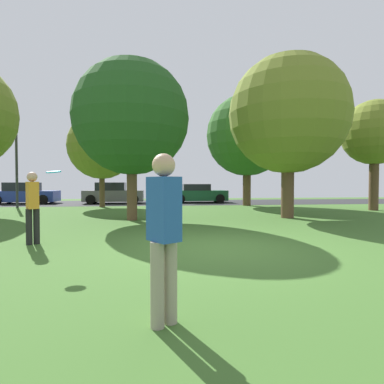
{
  "coord_description": "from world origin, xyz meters",
  "views": [
    {
      "loc": [
        -1.41,
        -6.68,
        1.44
      ],
      "look_at": [
        0.0,
        5.46,
        1.08
      ],
      "focal_mm": 28.85,
      "sensor_mm": 36.0,
      "label": 1
    }
  ],
  "objects_px": {
    "parked_car_blue": "(25,194)",
    "maple_tree_far": "(288,115)",
    "frisbee_disc": "(54,172)",
    "birch_tree_lone": "(247,135)",
    "oak_tree_center": "(375,133)",
    "maple_tree_near": "(132,118)",
    "parked_car_grey": "(113,194)",
    "street_lamp_post": "(17,169)",
    "person_thrower": "(164,230)",
    "parked_car_green": "(198,194)",
    "person_catcher": "(33,204)",
    "oak_tree_right": "(102,146)"
  },
  "relations": [
    {
      "from": "parked_car_blue",
      "to": "maple_tree_far",
      "type": "bearing_deg",
      "value": -36.01
    },
    {
      "from": "frisbee_disc",
      "to": "birch_tree_lone",
      "type": "bearing_deg",
      "value": 59.32
    },
    {
      "from": "maple_tree_far",
      "to": "oak_tree_center",
      "type": "xyz_separation_m",
      "value": [
        6.01,
        2.85,
        -0.19
      ]
    },
    {
      "from": "birch_tree_lone",
      "to": "maple_tree_near",
      "type": "height_order",
      "value": "birch_tree_lone"
    },
    {
      "from": "maple_tree_far",
      "to": "parked_car_grey",
      "type": "bearing_deg",
      "value": 129.62
    },
    {
      "from": "parked_car_blue",
      "to": "street_lamp_post",
      "type": "relative_size",
      "value": 0.93
    },
    {
      "from": "maple_tree_far",
      "to": "person_thrower",
      "type": "distance_m",
      "value": 11.03
    },
    {
      "from": "birch_tree_lone",
      "to": "street_lamp_post",
      "type": "xyz_separation_m",
      "value": [
        -13.77,
        -0.26,
        -2.21
      ]
    },
    {
      "from": "maple_tree_far",
      "to": "parked_car_green",
      "type": "bearing_deg",
      "value": 102.42
    },
    {
      "from": "person_catcher",
      "to": "parked_car_grey",
      "type": "xyz_separation_m",
      "value": [
        -0.14,
        14.77,
        -0.27
      ]
    },
    {
      "from": "oak_tree_center",
      "to": "parked_car_grey",
      "type": "xyz_separation_m",
      "value": [
        -14.42,
        7.31,
        -3.38
      ]
    },
    {
      "from": "maple_tree_near",
      "to": "person_thrower",
      "type": "distance_m",
      "value": 9.56
    },
    {
      "from": "parked_car_grey",
      "to": "parked_car_green",
      "type": "relative_size",
      "value": 1.01
    },
    {
      "from": "maple_tree_far",
      "to": "frisbee_disc",
      "type": "distance_m",
      "value": 9.84
    },
    {
      "from": "parked_car_grey",
      "to": "person_catcher",
      "type": "bearing_deg",
      "value": -89.45
    },
    {
      "from": "maple_tree_near",
      "to": "parked_car_green",
      "type": "relative_size",
      "value": 1.52
    },
    {
      "from": "parked_car_grey",
      "to": "parked_car_green",
      "type": "bearing_deg",
      "value": 2.6
    },
    {
      "from": "oak_tree_right",
      "to": "maple_tree_near",
      "type": "height_order",
      "value": "maple_tree_near"
    },
    {
      "from": "person_thrower",
      "to": "frisbee_disc",
      "type": "relative_size",
      "value": 4.67
    },
    {
      "from": "person_catcher",
      "to": "street_lamp_post",
      "type": "xyz_separation_m",
      "value": [
        -5.13,
        11.31,
        1.31
      ]
    },
    {
      "from": "oak_tree_center",
      "to": "parked_car_blue",
      "type": "distance_m",
      "value": 22.19
    },
    {
      "from": "parked_car_grey",
      "to": "parked_car_blue",
      "type": "bearing_deg",
      "value": 176.29
    },
    {
      "from": "oak_tree_center",
      "to": "street_lamp_post",
      "type": "bearing_deg",
      "value": 168.78
    },
    {
      "from": "oak_tree_center",
      "to": "street_lamp_post",
      "type": "relative_size",
      "value": 1.29
    },
    {
      "from": "parked_car_blue",
      "to": "street_lamp_post",
      "type": "distance_m",
      "value": 4.31
    },
    {
      "from": "frisbee_disc",
      "to": "parked_car_green",
      "type": "xyz_separation_m",
      "value": [
        5.04,
        16.46,
        -1.02
      ]
    },
    {
      "from": "person_thrower",
      "to": "person_catcher",
      "type": "height_order",
      "value": "person_thrower"
    },
    {
      "from": "birch_tree_lone",
      "to": "maple_tree_near",
      "type": "bearing_deg",
      "value": -133.57
    },
    {
      "from": "oak_tree_center",
      "to": "parked_car_green",
      "type": "relative_size",
      "value": 1.42
    },
    {
      "from": "person_thrower",
      "to": "oak_tree_center",
      "type": "bearing_deg",
      "value": -76.85
    },
    {
      "from": "maple_tree_near",
      "to": "parked_car_grey",
      "type": "distance_m",
      "value": 10.94
    },
    {
      "from": "birch_tree_lone",
      "to": "parked_car_blue",
      "type": "height_order",
      "value": "birch_tree_lone"
    },
    {
      "from": "oak_tree_center",
      "to": "street_lamp_post",
      "type": "distance_m",
      "value": 19.88
    },
    {
      "from": "maple_tree_near",
      "to": "person_thrower",
      "type": "xyz_separation_m",
      "value": [
        1.01,
        -9.03,
        -3.0
      ]
    },
    {
      "from": "maple_tree_far",
      "to": "oak_tree_center",
      "type": "height_order",
      "value": "maple_tree_far"
    },
    {
      "from": "birch_tree_lone",
      "to": "parked_car_green",
      "type": "height_order",
      "value": "birch_tree_lone"
    },
    {
      "from": "oak_tree_right",
      "to": "parked_car_blue",
      "type": "distance_m",
      "value": 7.64
    },
    {
      "from": "oak_tree_right",
      "to": "parked_car_grey",
      "type": "relative_size",
      "value": 1.37
    },
    {
      "from": "maple_tree_near",
      "to": "parked_car_green",
      "type": "xyz_separation_m",
      "value": [
        4.03,
        10.5,
        -3.33
      ]
    },
    {
      "from": "birch_tree_lone",
      "to": "parked_car_green",
      "type": "bearing_deg",
      "value": 127.45
    },
    {
      "from": "maple_tree_far",
      "to": "parked_car_grey",
      "type": "distance_m",
      "value": 13.67
    },
    {
      "from": "frisbee_disc",
      "to": "person_catcher",
      "type": "bearing_deg",
      "value": 123.36
    },
    {
      "from": "person_thrower",
      "to": "parked_car_green",
      "type": "distance_m",
      "value": 19.77
    },
    {
      "from": "parked_car_grey",
      "to": "street_lamp_post",
      "type": "relative_size",
      "value": 0.92
    },
    {
      "from": "person_catcher",
      "to": "parked_car_blue",
      "type": "xyz_separation_m",
      "value": [
        -6.25,
        15.16,
        -0.27
      ]
    },
    {
      "from": "frisbee_disc",
      "to": "street_lamp_post",
      "type": "bearing_deg",
      "value": 115.48
    },
    {
      "from": "person_catcher",
      "to": "parked_car_blue",
      "type": "distance_m",
      "value": 16.41
    },
    {
      "from": "maple_tree_far",
      "to": "person_thrower",
      "type": "bearing_deg",
      "value": -120.33
    },
    {
      "from": "oak_tree_right",
      "to": "person_catcher",
      "type": "xyz_separation_m",
      "value": [
        0.34,
        -11.34,
        -2.71
      ]
    },
    {
      "from": "maple_tree_far",
      "to": "parked_car_green",
      "type": "relative_size",
      "value": 1.64
    }
  ]
}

